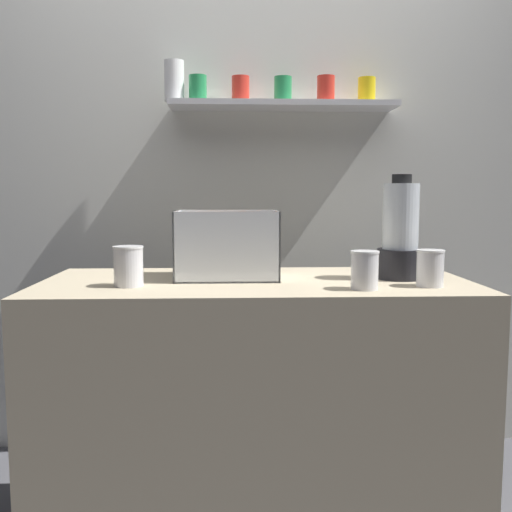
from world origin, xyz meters
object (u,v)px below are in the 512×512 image
blender_pitcher (400,236)px  carrot_display_bin (228,255)px  juice_cup_orange_middle (430,270)px  juice_cup_pomegranate_left (365,272)px  juice_cup_pomegranate_far_left (129,269)px

blender_pitcher → carrot_display_bin: bearing=175.9°
carrot_display_bin → juice_cup_orange_middle: (0.62, -0.20, -0.03)m
blender_pitcher → juice_cup_pomegranate_left: (-0.17, -0.21, -0.09)m
carrot_display_bin → juice_cup_pomegranate_far_left: carrot_display_bin is taller
blender_pitcher → juice_cup_orange_middle: blender_pitcher is taller
blender_pitcher → juice_cup_orange_middle: 0.19m
juice_cup_orange_middle → blender_pitcher: bearing=105.9°
juice_cup_orange_middle → juice_cup_pomegranate_far_left: bearing=177.3°
carrot_display_bin → juice_cup_pomegranate_left: 0.48m
juice_cup_pomegranate_far_left → juice_cup_pomegranate_left: (0.71, -0.09, -0.00)m
carrot_display_bin → juice_cup_orange_middle: carrot_display_bin is taller
carrot_display_bin → blender_pitcher: size_ratio=0.98×
carrot_display_bin → juice_cup_pomegranate_left: (0.41, -0.25, -0.03)m
blender_pitcher → juice_cup_pomegranate_far_left: blender_pitcher is taller
blender_pitcher → juice_cup_pomegranate_far_left: (-0.88, -0.12, -0.09)m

